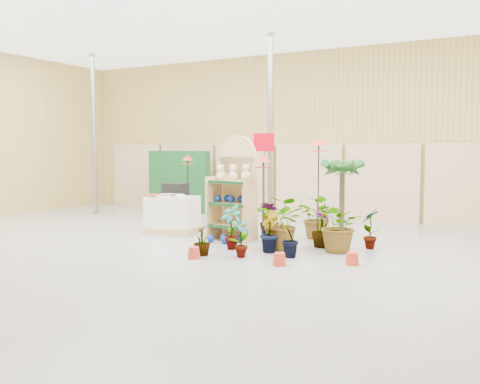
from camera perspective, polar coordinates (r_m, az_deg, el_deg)
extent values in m
cube|color=gray|center=(9.62, -5.93, -6.81)|extent=(15.00, 12.00, 0.10)
cube|color=tan|center=(14.81, 7.54, 6.11)|extent=(15.00, 0.10, 4.50)
cylinder|color=gray|center=(15.65, -15.33, 5.90)|extent=(0.14, 0.14, 4.50)
cylinder|color=gray|center=(12.47, 3.25, 6.44)|extent=(0.14, 0.14, 4.50)
cube|color=tan|center=(17.80, -10.97, 1.78)|extent=(1.90, 0.06, 2.00)
cube|color=tan|center=(16.59, -5.65, 1.64)|extent=(1.90, 0.06, 2.00)
cube|color=tan|center=(15.55, 0.43, 1.47)|extent=(1.90, 0.06, 2.00)
cube|color=tan|center=(14.71, 7.30, 1.25)|extent=(1.90, 0.06, 2.00)
cube|color=tan|center=(14.10, 14.89, 0.99)|extent=(1.90, 0.06, 2.00)
cube|color=tan|center=(13.75, 23.00, 0.70)|extent=(1.90, 0.06, 2.00)
cube|color=tan|center=(11.03, -0.23, -0.63)|extent=(0.90, 0.21, 1.69)
cylinder|color=tan|center=(10.98, -0.23, 3.77)|extent=(0.90, 0.21, 0.89)
cube|color=tan|center=(10.87, -0.89, -3.60)|extent=(0.92, 0.61, 0.04)
cube|color=#0F3819|center=(10.65, -1.55, -3.77)|extent=(0.85, 0.15, 0.06)
cube|color=tan|center=(10.81, -0.89, -1.26)|extent=(0.92, 0.61, 0.04)
cube|color=#0F3819|center=(10.60, -1.56, -1.38)|extent=(0.85, 0.15, 0.06)
cube|color=tan|center=(10.77, -0.89, 1.11)|extent=(0.92, 0.61, 0.04)
cube|color=#0F3819|center=(10.56, -1.56, 1.04)|extent=(0.85, 0.15, 0.06)
cube|color=tan|center=(11.04, -2.82, -1.66)|extent=(0.11, 0.50, 1.29)
cube|color=tan|center=(10.62, 1.11, -1.90)|extent=(0.11, 0.50, 1.29)
sphere|color=beige|center=(10.97, -2.09, 1.74)|extent=(0.18, 0.18, 0.18)
sphere|color=beige|center=(10.96, -2.10, 2.52)|extent=(0.14, 0.14, 0.14)
sphere|color=beige|center=(10.82, -0.74, 1.73)|extent=(0.19, 0.19, 0.19)
sphere|color=beige|center=(10.81, -0.74, 2.54)|extent=(0.14, 0.14, 0.14)
sphere|color=beige|center=(10.68, 0.65, 1.72)|extent=(0.20, 0.20, 0.20)
sphere|color=beige|center=(10.67, 0.65, 2.57)|extent=(0.14, 0.14, 0.14)
sphere|color=navy|center=(10.95, -2.39, -0.69)|extent=(0.15, 0.15, 0.15)
sphere|color=navy|center=(10.97, -1.36, -0.68)|extent=(0.15, 0.15, 0.15)
sphere|color=navy|center=(10.78, -0.94, -0.77)|extent=(0.15, 0.15, 0.15)
sphere|color=navy|center=(10.81, 0.10, -0.75)|extent=(0.15, 0.15, 0.15)
sphere|color=navy|center=(10.63, 0.54, -0.85)|extent=(0.15, 0.15, 0.15)
sphere|color=navy|center=(10.64, -3.15, -5.00)|extent=(0.15, 0.15, 0.15)
sphere|color=navy|center=(10.76, -1.74, -4.89)|extent=(0.15, 0.15, 0.15)
sphere|color=navy|center=(10.48, -1.66, -5.14)|extent=(0.15, 0.15, 0.15)
sphere|color=navy|center=(10.61, -0.25, -5.02)|extent=(0.15, 0.15, 0.15)
cube|color=tan|center=(12.02, -7.18, -3.95)|extent=(1.31, 1.17, 0.14)
cube|color=white|center=(11.96, -7.20, -2.06)|extent=(1.20, 1.06, 0.66)
cylinder|color=beige|center=(11.96, -8.52, -0.41)|extent=(0.38, 0.38, 0.04)
cylinder|color=beige|center=(11.82, -7.62, -0.45)|extent=(0.38, 0.38, 0.04)
cylinder|color=beige|center=(11.68, -6.69, -0.50)|extent=(0.38, 0.38, 0.04)
cylinder|color=beige|center=(12.18, -7.72, -0.31)|extent=(0.38, 0.38, 0.04)
cylinder|color=beige|center=(12.04, -6.82, -0.35)|extent=(0.38, 0.38, 0.04)
cube|color=black|center=(13.47, -6.87, -2.25)|extent=(0.50, 0.50, 0.50)
cube|color=black|center=(13.42, -6.89, -0.13)|extent=(0.50, 0.50, 0.50)
cube|color=black|center=(13.64, -7.90, -2.17)|extent=(0.50, 0.50, 0.50)
cube|color=#144B20|center=(15.90, -6.53, 1.14)|extent=(2.00, 0.30, 1.80)
cylinder|color=gray|center=(11.99, 2.62, 1.02)|extent=(0.05, 0.05, 2.20)
cube|color=#C50013|center=(11.93, 2.55, 5.32)|extent=(0.50, 0.03, 0.40)
cylinder|color=black|center=(10.41, 2.46, -1.47)|extent=(0.02, 0.02, 1.50)
cylinder|color=red|center=(10.36, 2.48, 2.64)|extent=(0.30, 0.30, 0.02)
cone|color=red|center=(10.36, 2.48, 3.58)|extent=(0.34, 0.34, 0.14)
cylinder|color=black|center=(10.36, 8.33, -0.67)|extent=(0.02, 0.02, 1.81)
cylinder|color=red|center=(10.32, 8.39, 4.35)|extent=(0.30, 0.30, 0.02)
cone|color=red|center=(10.32, 8.40, 5.29)|extent=(0.34, 0.34, 0.14)
cylinder|color=black|center=(14.57, -5.59, 0.14)|extent=(0.02, 0.02, 1.44)
cylinder|color=red|center=(14.54, -5.61, 2.98)|extent=(0.30, 0.30, 0.02)
cone|color=red|center=(14.53, -5.61, 3.65)|extent=(0.34, 0.34, 0.14)
cylinder|color=#413420|center=(11.19, 10.78, -1.40)|extent=(0.10, 0.10, 1.39)
imported|color=#1B511D|center=(9.87, -0.97, -3.76)|extent=(0.50, 0.41, 0.83)
imported|color=#1B511D|center=(9.61, 3.09, -4.26)|extent=(0.51, 0.52, 0.74)
imported|color=#1B511D|center=(9.86, 4.57, -3.27)|extent=(0.93, 0.81, 1.00)
imported|color=#1B511D|center=(10.20, 8.72, -3.86)|extent=(0.40, 0.40, 0.72)
imported|color=#1B511D|center=(10.22, 13.74, -3.73)|extent=(0.36, 0.46, 0.78)
imported|color=#1B511D|center=(10.68, 2.96, -3.88)|extent=(0.32, 0.36, 0.55)
imported|color=#1B511D|center=(11.17, 8.33, -2.67)|extent=(0.99, 0.93, 0.89)
imported|color=#1B511D|center=(9.34, -4.09, -5.16)|extent=(0.39, 0.39, 0.53)
imported|color=#1B511D|center=(9.13, 0.08, -4.83)|extent=(0.33, 0.42, 0.71)
imported|color=#1B511D|center=(9.15, 5.23, -5.01)|extent=(0.35, 0.41, 0.65)
imported|color=#1B511D|center=(9.69, 10.40, -3.47)|extent=(0.79, 0.91, 1.00)
imported|color=#1B511D|center=(11.28, 3.15, -2.92)|extent=(0.45, 0.45, 0.75)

